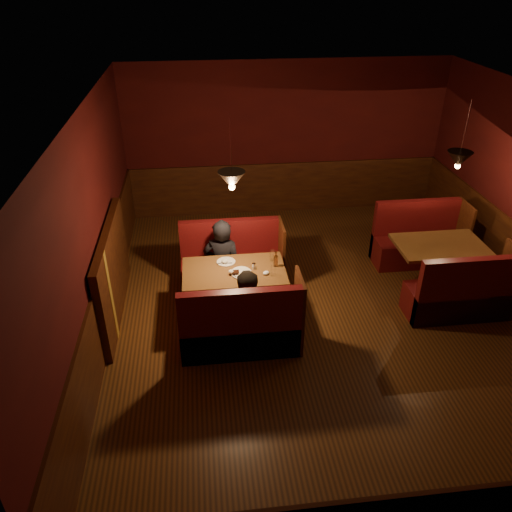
{
  "coord_description": "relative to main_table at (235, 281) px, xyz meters",
  "views": [
    {
      "loc": [
        -1.64,
        -5.58,
        4.35
      ],
      "look_at": [
        -0.96,
        0.13,
        0.95
      ],
      "focal_mm": 35.0,
      "sensor_mm": 36.0,
      "label": 1
    }
  ],
  "objects": [
    {
      "name": "main_bench_far",
      "position": [
        0.01,
        0.79,
        -0.24
      ],
      "size": [
        1.53,
        0.55,
        1.04
      ],
      "color": "#3F0D12",
      "rests_on": "ground"
    },
    {
      "name": "second_bench_near",
      "position": [
        3.12,
        -0.41,
        -0.25
      ],
      "size": [
        1.45,
        0.54,
        1.04
      ],
      "color": "#3F0D12",
      "rests_on": "ground"
    },
    {
      "name": "main_bench_near",
      "position": [
        0.01,
        -0.79,
        -0.24
      ],
      "size": [
        1.53,
        0.55,
        1.04
      ],
      "color": "#3F0D12",
      "rests_on": "ground"
    },
    {
      "name": "diner_b",
      "position": [
        0.14,
        -0.62,
        0.14
      ],
      "size": [
        0.83,
        0.74,
        1.43
      ],
      "primitive_type": "imported",
      "rotation": [
        0.0,
        0.0,
        0.34
      ],
      "color": "black",
      "rests_on": "ground"
    },
    {
      "name": "main_table",
      "position": [
        0.0,
        0.0,
        0.0
      ],
      "size": [
        1.39,
        0.85,
        0.98
      ],
      "color": "#53311A",
      "rests_on": "ground"
    },
    {
      "name": "room",
      "position": [
        0.97,
        -0.09,
        0.48
      ],
      "size": [
        6.02,
        7.02,
        2.92
      ],
      "color": "#3E2511",
      "rests_on": "ground"
    },
    {
      "name": "second_bench_far",
      "position": [
        3.12,
        1.16,
        -0.25
      ],
      "size": [
        1.45,
        0.54,
        1.04
      ],
      "color": "#3F0D12",
      "rests_on": "ground"
    },
    {
      "name": "diner_a",
      "position": [
        -0.14,
        0.58,
        0.21
      ],
      "size": [
        0.65,
        0.51,
        1.57
      ],
      "primitive_type": "imported",
      "rotation": [
        0.0,
        0.0,
        2.87
      ],
      "color": "black",
      "rests_on": "ground"
    },
    {
      "name": "second_table",
      "position": [
        3.09,
        0.38,
        -0.03
      ],
      "size": [
        1.31,
        0.84,
        0.74
      ],
      "color": "#53311A",
      "rests_on": "ground"
    }
  ]
}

